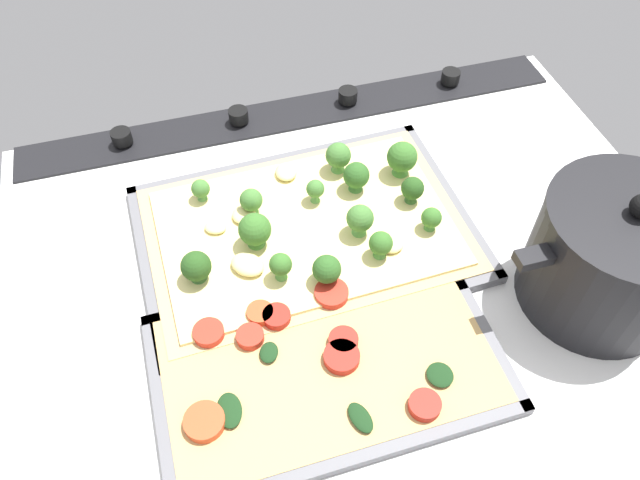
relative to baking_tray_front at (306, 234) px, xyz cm
name	(u,v)px	position (x,y,z in cm)	size (l,w,h in cm)	color
ground_plane	(354,271)	(-4.49, 5.59, -1.86)	(81.92, 63.87, 3.00)	white
stove_control_panel	(294,112)	(-4.49, -22.85, 0.19)	(78.65, 7.00, 2.60)	black
baking_tray_front	(306,234)	(0.00, 0.00, 0.00)	(40.80, 29.09, 1.30)	slate
broccoli_pizza	(310,224)	(-0.57, -0.07, 1.62)	(38.32, 26.61, 6.16)	tan
baking_tray_back	(328,365)	(2.51, 17.68, 0.02)	(36.16, 22.31, 1.30)	slate
veggie_pizza_back	(323,361)	(3.00, 17.45, 0.75)	(33.73, 19.89, 1.90)	tan
cooking_pot	(612,257)	(-28.92, 17.24, 6.53)	(24.21, 17.35, 16.06)	black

